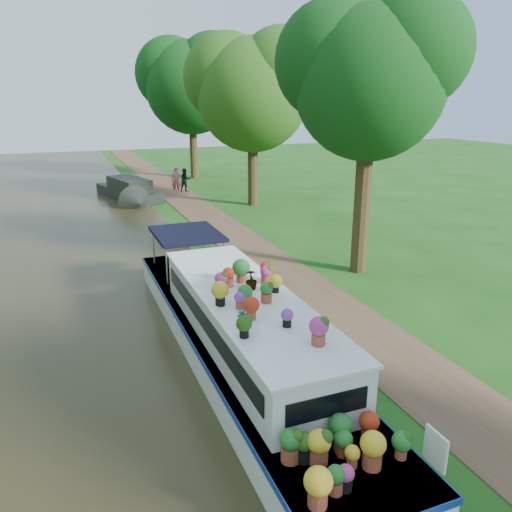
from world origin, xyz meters
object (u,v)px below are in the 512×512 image
at_px(plant_boat, 247,339).
at_px(pedestrian_dark, 185,180).
at_px(second_boat, 129,191).
at_px(pedestrian_pink, 176,181).

distance_m(plant_boat, pedestrian_dark, 22.72).
relative_size(plant_boat, second_boat, 1.96).
height_order(plant_boat, second_boat, plant_boat).
distance_m(second_boat, pedestrian_pink, 3.10).
distance_m(plant_boat, pedestrian_pink, 22.15).
height_order(second_boat, pedestrian_pink, pedestrian_pink).
distance_m(second_boat, pedestrian_dark, 3.87).
height_order(second_boat, pedestrian_dark, pedestrian_dark).
height_order(pedestrian_pink, pedestrian_dark, pedestrian_pink).
xyz_separation_m(plant_boat, pedestrian_pink, (3.46, 21.88, 0.01)).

